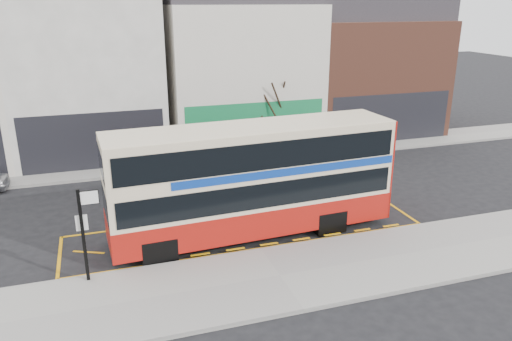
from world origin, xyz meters
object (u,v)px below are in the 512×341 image
object	(u,v)px
car_white	(334,151)
street_tree_right	(270,90)
bus_stop_post	(84,227)
double_decker_bus	(254,179)
car_grey	(175,165)

from	to	relation	value
car_white	street_tree_right	distance (m)	5.13
bus_stop_post	car_white	size ratio (longest dim) A/B	0.65
double_decker_bus	car_grey	bearing A→B (deg)	101.84
bus_stop_post	street_tree_right	bearing A→B (deg)	48.29
car_grey	double_decker_bus	bearing A→B (deg)	-169.02
car_white	car_grey	bearing A→B (deg)	77.32
double_decker_bus	bus_stop_post	distance (m)	6.42
car_white	street_tree_right	size ratio (longest dim) A/B	0.86
car_white	street_tree_right	xyz separation A→B (m)	(-2.77, 3.00, 3.10)
bus_stop_post	street_tree_right	world-z (taller)	street_tree_right
bus_stop_post	street_tree_right	size ratio (longest dim) A/B	0.56
double_decker_bus	bus_stop_post	size ratio (longest dim) A/B	3.52
car_white	street_tree_right	bearing A→B (deg)	30.09
car_grey	street_tree_right	world-z (taller)	street_tree_right
car_grey	car_white	world-z (taller)	car_grey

